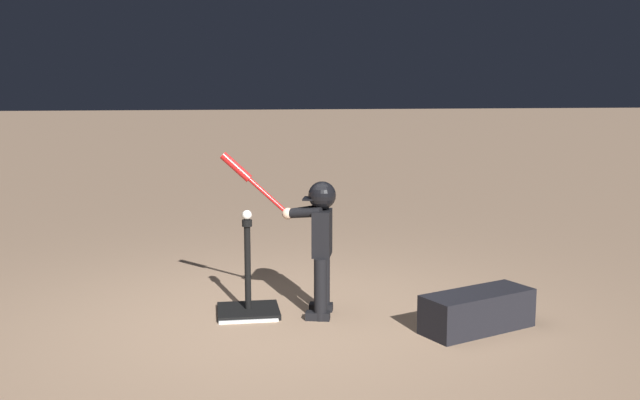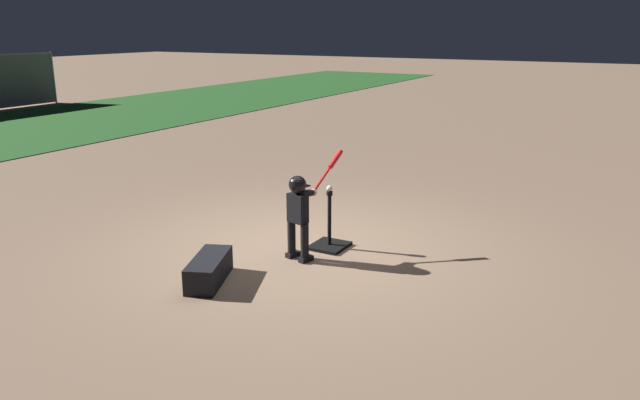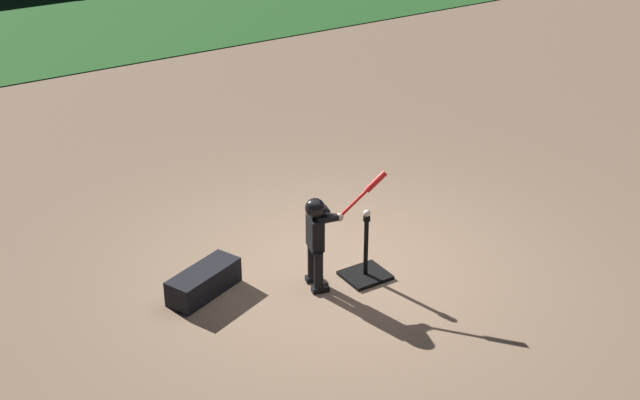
# 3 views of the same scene
# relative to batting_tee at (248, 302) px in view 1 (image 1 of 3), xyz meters

# --- Properties ---
(ground_plane) EXTENTS (90.00, 90.00, 0.00)m
(ground_plane) POSITION_rel_batting_tee_xyz_m (-0.17, 0.30, -0.09)
(ground_plane) COLOR #93755B
(home_plate) EXTENTS (0.44, 0.44, 0.02)m
(home_plate) POSITION_rel_batting_tee_xyz_m (0.01, 0.02, -0.08)
(home_plate) COLOR white
(home_plate) RESTS_ON ground_plane
(batting_tee) EXTENTS (0.47, 0.42, 0.73)m
(batting_tee) POSITION_rel_batting_tee_xyz_m (0.00, 0.00, 0.00)
(batting_tee) COLOR black
(batting_tee) RESTS_ON ground_plane
(batter_child) EXTENTS (0.86, 0.40, 1.24)m
(batter_child) POSITION_rel_batting_tee_xyz_m (-0.52, 0.12, 0.56)
(batter_child) COLOR black
(batter_child) RESTS_ON ground_plane
(baseball) EXTENTS (0.07, 0.07, 0.07)m
(baseball) POSITION_rel_batting_tee_xyz_m (0.00, 0.00, 0.68)
(baseball) COLOR white
(baseball) RESTS_ON batting_tee
(equipment_bag) EXTENTS (0.90, 0.62, 0.28)m
(equipment_bag) POSITION_rel_batting_tee_xyz_m (-1.60, 0.63, 0.05)
(equipment_bag) COLOR black
(equipment_bag) RESTS_ON ground_plane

